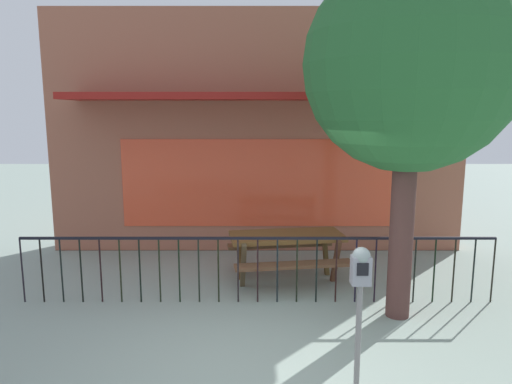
{
  "coord_description": "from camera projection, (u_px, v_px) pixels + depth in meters",
  "views": [
    {
      "loc": [
        -0.02,
        -4.51,
        2.71
      ],
      "look_at": [
        -0.01,
        2.27,
        1.54
      ],
      "focal_mm": 32.75,
      "sensor_mm": 36.0,
      "label": 1
    }
  ],
  "objects": [
    {
      "name": "patio_fence_front",
      "position": [
        257.0,
        258.0,
        6.63
      ],
      "size": [
        6.76,
        0.04,
        0.97
      ],
      "color": "black",
      "rests_on": "ground"
    },
    {
      "name": "street_tree",
      "position": [
        410.0,
        67.0,
        5.74
      ],
      "size": [
        2.66,
        2.66,
        4.61
      ],
      "color": "#4D2F2B",
      "rests_on": "ground"
    },
    {
      "name": "ground",
      "position": [
        258.0,
        373.0,
        4.9
      ],
      "size": [
        40.0,
        40.0,
        0.0
      ],
      "primitive_type": "plane",
      "color": "gray"
    },
    {
      "name": "parking_meter_far",
      "position": [
        360.0,
        281.0,
        4.4
      ],
      "size": [
        0.18,
        0.17,
        1.47
      ],
      "color": "gray",
      "rests_on": "ground"
    },
    {
      "name": "pub_storefront",
      "position": [
        256.0,
        132.0,
        9.08
      ],
      "size": [
        8.02,
        1.51,
        4.62
      ],
      "color": "brown",
      "rests_on": "ground"
    },
    {
      "name": "picnic_table_left",
      "position": [
        286.0,
        244.0,
        7.51
      ],
      "size": [
        1.98,
        1.61,
        0.79
      ],
      "color": "brown",
      "rests_on": "ground"
    }
  ]
}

